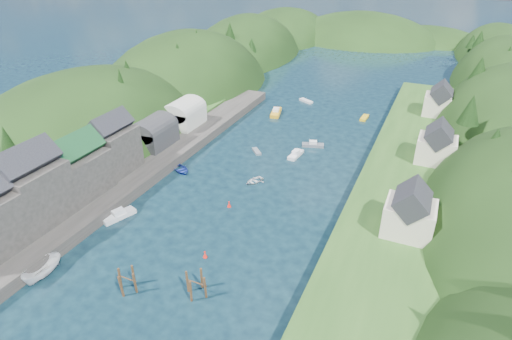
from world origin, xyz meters
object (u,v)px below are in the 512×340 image
at_px(channel_buoy_near, 205,255).
at_px(channel_buoy_far, 229,204).
at_px(piling_cluster_far, 196,286).
at_px(piling_cluster_near, 128,282).

xyz_separation_m(channel_buoy_near, channel_buoy_far, (-2.89, 13.24, 0.00)).
relative_size(piling_cluster_far, channel_buoy_far, 3.53).
distance_m(piling_cluster_near, channel_buoy_near, 11.44).
relative_size(channel_buoy_near, channel_buoy_far, 1.00).
relative_size(piling_cluster_near, channel_buoy_near, 3.54).
xyz_separation_m(piling_cluster_near, channel_buoy_near, (5.87, 9.78, -0.90)).
bearing_deg(piling_cluster_far, channel_buoy_near, 111.77).
relative_size(piling_cluster_near, piling_cluster_far, 1.00).
distance_m(piling_cluster_far, channel_buoy_near, 7.34).
xyz_separation_m(piling_cluster_far, channel_buoy_far, (-5.59, 20.00, -0.89)).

